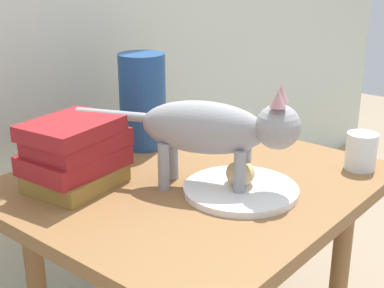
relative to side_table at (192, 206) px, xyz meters
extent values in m
cube|color=olive|center=(0.00, 0.00, 0.05)|extent=(0.76, 0.68, 0.03)
cylinder|color=olive|center=(0.25, -0.25, -0.21)|extent=(0.04, 0.04, 0.49)
cylinder|color=olive|center=(0.25, 0.25, -0.21)|extent=(0.04, 0.04, 0.49)
cylinder|color=white|center=(0.01, -0.13, 0.07)|extent=(0.24, 0.24, 0.01)
ellipsoid|color=#E0BC7A|center=(0.02, -0.12, 0.11)|extent=(0.10, 0.10, 0.05)
cylinder|color=#99999E|center=(0.04, -0.11, 0.12)|extent=(0.02, 0.02, 0.10)
cylinder|color=#99999E|center=(-0.02, -0.14, 0.12)|extent=(0.02, 0.02, 0.10)
cylinder|color=#99999E|center=(-0.03, 0.03, 0.12)|extent=(0.02, 0.02, 0.10)
cylinder|color=#99999E|center=(-0.08, 0.01, 0.12)|extent=(0.02, 0.02, 0.10)
ellipsoid|color=#99999E|center=(-0.02, -0.05, 0.20)|extent=(0.19, 0.27, 0.11)
sphere|color=#99999E|center=(0.04, -0.19, 0.21)|extent=(0.09, 0.09, 0.09)
cone|color=tan|center=(0.06, -0.18, 0.28)|extent=(0.03, 0.03, 0.03)
cone|color=tan|center=(0.02, -0.20, 0.28)|extent=(0.03, 0.03, 0.03)
cylinder|color=#99999E|center=(-0.10, 0.14, 0.21)|extent=(0.08, 0.15, 0.02)
cube|color=olive|center=(-0.19, 0.16, 0.09)|extent=(0.20, 0.17, 0.04)
cube|color=maroon|center=(-0.19, 0.16, 0.12)|extent=(0.21, 0.16, 0.04)
cube|color=maroon|center=(-0.18, 0.16, 0.16)|extent=(0.20, 0.16, 0.04)
cube|color=maroon|center=(-0.20, 0.16, 0.20)|extent=(0.20, 0.17, 0.03)
cylinder|color=navy|center=(0.09, 0.23, 0.19)|extent=(0.12, 0.12, 0.24)
cylinder|color=silver|center=(0.29, -0.26, 0.11)|extent=(0.07, 0.07, 0.08)
cylinder|color=silver|center=(0.29, -0.26, 0.09)|extent=(0.06, 0.06, 0.04)
camera|label=1|loc=(-0.84, -0.70, 0.53)|focal=50.30mm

